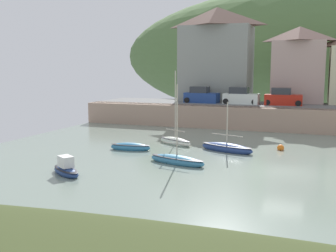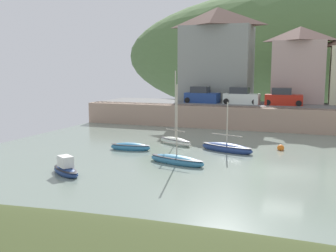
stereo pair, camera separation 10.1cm
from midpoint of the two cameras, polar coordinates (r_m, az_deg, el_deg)
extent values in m
cube|color=gray|center=(26.25, 16.54, -6.38)|extent=(48.00, 40.00, 0.06)
cube|color=tan|center=(42.74, 18.19, 0.79)|extent=(48.00, 2.40, 2.40)
cube|color=#606060|center=(46.30, 18.44, 2.75)|extent=(48.00, 9.00, 0.10)
ellipsoid|color=#4D6C3B|center=(80.67, 22.48, 9.49)|extent=(80.00, 44.00, 25.84)
cube|color=gray|center=(51.99, 7.15, 8.92)|extent=(8.80, 5.79, 9.42)
pyramid|color=brown|center=(52.40, 7.27, 15.41)|extent=(9.10, 6.09, 2.42)
cube|color=#AE948B|center=(50.63, 18.44, 7.41)|extent=(6.03, 4.80, 7.35)
pyramid|color=brown|center=(50.80, 18.68, 12.54)|extent=(6.33, 5.10, 1.74)
ellipsoid|color=silver|center=(33.99, 1.15, -2.31)|extent=(3.60, 2.46, 0.79)
ellipsoid|color=black|center=(33.95, 1.15, -1.95)|extent=(3.53, 2.41, 0.12)
cylinder|color=#B2A893|center=(33.55, 1.16, 3.14)|extent=(0.09, 0.09, 5.69)
cylinder|color=gray|center=(33.82, 1.15, -0.64)|extent=(2.08, 1.12, 0.07)
ellipsoid|color=teal|center=(31.83, -5.37, -3.09)|extent=(3.39, 1.40, 0.76)
ellipsoid|color=black|center=(31.79, -5.38, -2.72)|extent=(3.33, 1.37, 0.12)
ellipsoid|color=navy|center=(25.25, -14.46, -6.42)|extent=(2.96, 2.38, 0.61)
ellipsoid|color=black|center=(25.20, -14.47, -6.05)|extent=(2.90, 2.33, 0.12)
cube|color=silver|center=(25.09, -14.51, -4.98)|extent=(1.22, 1.12, 0.69)
ellipsoid|color=navy|center=(31.45, 8.57, -3.23)|extent=(4.63, 2.50, 0.87)
ellipsoid|color=black|center=(31.40, 8.58, -2.80)|extent=(4.54, 2.45, 0.12)
cylinder|color=#B2A893|center=(31.11, 8.66, 0.47)|extent=(0.09, 0.09, 3.23)
cylinder|color=gray|center=(31.26, 8.62, -1.32)|extent=(2.61, 0.91, 0.07)
ellipsoid|color=teal|center=(27.12, 1.38, -5.04)|extent=(4.42, 2.09, 0.77)
ellipsoid|color=black|center=(27.07, 1.38, -4.61)|extent=(4.33, 2.05, 0.12)
cylinder|color=#B2A893|center=(26.61, 1.40, 0.84)|extent=(0.09, 0.09, 4.83)
cylinder|color=gray|center=(26.87, 1.39, -2.60)|extent=(2.26, 0.63, 0.07)
cube|color=navy|center=(47.92, 5.03, 4.10)|extent=(4.22, 2.01, 1.20)
cube|color=#282D33|center=(47.93, 4.75, 5.24)|extent=(2.21, 1.66, 0.80)
cylinder|color=black|center=(48.31, 7.17, 3.77)|extent=(0.64, 0.22, 0.64)
cylinder|color=black|center=(46.75, 6.71, 3.63)|extent=(0.64, 0.22, 0.64)
cylinder|color=black|center=(49.16, 3.41, 3.89)|extent=(0.64, 0.22, 0.64)
cylinder|color=black|center=(47.64, 2.85, 3.76)|extent=(0.64, 0.22, 0.64)
cube|color=silver|center=(46.89, 10.66, 3.90)|extent=(4.16, 1.86, 1.20)
cube|color=#282D33|center=(46.87, 10.39, 5.07)|extent=(2.16, 1.58, 0.80)
cylinder|color=black|center=(47.45, 12.78, 3.55)|extent=(0.64, 0.22, 0.64)
cylinder|color=black|center=(45.87, 12.52, 3.40)|extent=(0.64, 0.22, 0.64)
cylinder|color=black|center=(47.99, 8.87, 3.70)|extent=(0.64, 0.22, 0.64)
cylinder|color=black|center=(46.43, 8.47, 3.56)|extent=(0.64, 0.22, 0.64)
cube|color=#B02013|center=(46.33, 16.48, 3.65)|extent=(4.16, 1.84, 1.20)
cube|color=#282D33|center=(46.28, 16.22, 4.84)|extent=(2.15, 1.57, 0.80)
cylinder|color=black|center=(47.06, 18.54, 3.29)|extent=(0.64, 0.22, 0.64)
cylinder|color=black|center=(45.47, 18.47, 3.13)|extent=(0.64, 0.22, 0.64)
cylinder|color=black|center=(47.28, 14.53, 3.47)|extent=(0.64, 0.22, 0.64)
cylinder|color=black|center=(45.69, 14.33, 3.32)|extent=(0.64, 0.22, 0.64)
sphere|color=orange|center=(32.91, 16.08, -3.08)|extent=(0.55, 0.55, 0.55)
camera|label=1|loc=(0.05, -89.72, 0.04)|focal=42.11mm
camera|label=2|loc=(0.05, 90.28, -0.04)|focal=42.11mm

